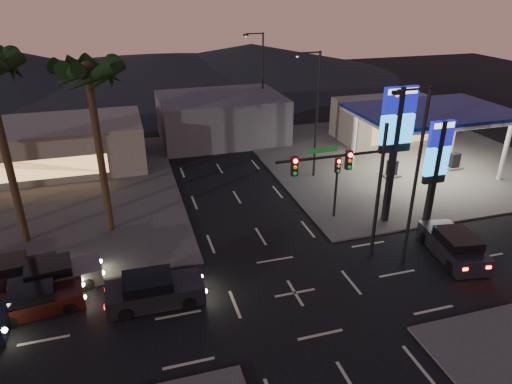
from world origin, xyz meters
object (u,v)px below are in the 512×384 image
object	(u,v)px
gas_station	(432,114)
traffic_signal_mast	(352,177)
pylon_sign_short	(437,157)
pylon_sign_tall	(397,129)
car_lane_a_front	(154,291)
car_lane_a_mid	(38,300)
car_lane_b_mid	(9,274)
suv_station	(454,245)
car_lane_b_front	(55,276)

from	to	relation	value
gas_station	traffic_signal_mast	size ratio (longest dim) A/B	1.53
pylon_sign_short	pylon_sign_tall	bearing A→B (deg)	158.20
car_lane_a_front	car_lane_a_mid	size ratio (longest dim) A/B	1.15
traffic_signal_mast	car_lane_b_mid	size ratio (longest dim) A/B	1.67
traffic_signal_mast	car_lane_a_mid	bearing A→B (deg)	179.07
car_lane_b_mid	suv_station	distance (m)	24.44
gas_station	car_lane_a_front	xyz separation A→B (m)	(-22.98, -10.73, -4.35)
gas_station	pylon_sign_short	bearing A→B (deg)	-123.69
pylon_sign_short	gas_station	bearing A→B (deg)	56.31
gas_station	pylon_sign_tall	size ratio (longest dim) A/B	1.36
traffic_signal_mast	suv_station	bearing A→B (deg)	-12.62
car_lane_b_mid	car_lane_a_mid	bearing A→B (deg)	-57.30
pylon_sign_tall	car_lane_b_front	distance (m)	21.12
gas_station	suv_station	distance (m)	13.60
car_lane_a_front	car_lane_b_front	world-z (taller)	car_lane_a_front
pylon_sign_tall	car_lane_a_mid	size ratio (longest dim) A/B	2.12
car_lane_a_mid	car_lane_a_front	bearing A→B (deg)	-10.22
car_lane_a_mid	car_lane_b_front	size ratio (longest dim) A/B	0.90
gas_station	pylon_sign_short	world-z (taller)	pylon_sign_short
car_lane_b_front	suv_station	world-z (taller)	suv_station
gas_station	pylon_sign_tall	xyz separation A→B (m)	(-7.50, -6.50, 1.31)
gas_station	car_lane_b_front	xyz separation A→B (m)	(-27.78, -7.94, -4.39)
car_lane_a_front	car_lane_b_front	xyz separation A→B (m)	(-4.80, 2.78, -0.04)
car_lane_a_mid	car_lane_b_front	xyz separation A→B (m)	(0.60, 1.81, 0.07)
traffic_signal_mast	pylon_sign_tall	bearing A→B (deg)	36.52
pylon_sign_short	car_lane_a_front	distance (m)	18.69
car_lane_b_mid	suv_station	bearing A→B (deg)	-10.09
pylon_sign_tall	car_lane_a_front	world-z (taller)	pylon_sign_tall
car_lane_b_front	pylon_sign_short	bearing A→B (deg)	1.11
suv_station	gas_station	bearing A→B (deg)	62.21
pylon_sign_tall	suv_station	world-z (taller)	pylon_sign_tall
traffic_signal_mast	suv_station	size ratio (longest dim) A/B	1.56
pylon_sign_short	car_lane_b_mid	bearing A→B (deg)	179.14
pylon_sign_tall	suv_station	xyz separation A→B (m)	(1.49, -4.91, -5.64)
car_lane_a_front	car_lane_b_mid	distance (m)	7.96
gas_station	car_lane_a_mid	world-z (taller)	gas_station
car_lane_b_mid	pylon_sign_short	bearing A→B (deg)	-0.86
gas_station	traffic_signal_mast	distance (m)	15.82
gas_station	car_lane_b_mid	world-z (taller)	gas_station
gas_station	car_lane_b_front	world-z (taller)	gas_station
traffic_signal_mast	gas_station	bearing A→B (deg)	39.28
pylon_sign_tall	suv_station	size ratio (longest dim) A/B	1.76
traffic_signal_mast	car_lane_a_mid	distance (m)	16.79
car_lane_a_front	suv_station	size ratio (longest dim) A/B	0.96
gas_station	traffic_signal_mast	bearing A→B (deg)	-140.72
traffic_signal_mast	pylon_sign_short	bearing A→B (deg)	19.13
gas_station	pylon_sign_short	size ratio (longest dim) A/B	1.74
traffic_signal_mast	car_lane_a_front	world-z (taller)	traffic_signal_mast
pylon_sign_short	suv_station	bearing A→B (deg)	-104.53
pylon_sign_short	car_lane_b_mid	world-z (taller)	pylon_sign_short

